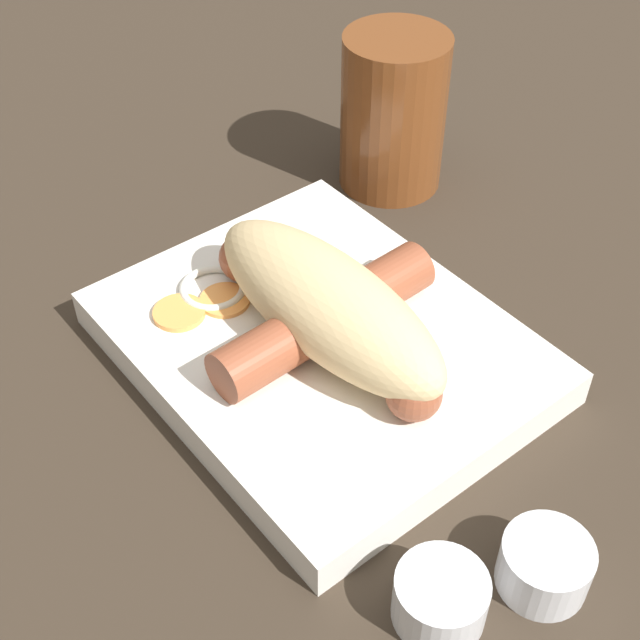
# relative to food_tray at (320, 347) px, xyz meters

# --- Properties ---
(ground_plane) EXTENTS (3.00, 3.00, 0.00)m
(ground_plane) POSITION_rel_food_tray_xyz_m (0.00, 0.00, -0.01)
(ground_plane) COLOR #33281E
(food_tray) EXTENTS (0.25, 0.20, 0.02)m
(food_tray) POSITION_rel_food_tray_xyz_m (0.00, 0.00, 0.00)
(food_tray) COLOR silver
(food_tray) RESTS_ON ground_plane
(bread_roll) EXTENTS (0.18, 0.07, 0.05)m
(bread_roll) POSITION_rel_food_tray_xyz_m (-0.01, 0.00, 0.04)
(bread_roll) COLOR #DBBC84
(bread_roll) RESTS_ON food_tray
(sausage) EXTENTS (0.18, 0.15, 0.03)m
(sausage) POSITION_rel_food_tray_xyz_m (-0.01, 0.00, 0.03)
(sausage) COLOR brown
(sausage) RESTS_ON food_tray
(pickled_veggies) EXTENTS (0.05, 0.07, 0.01)m
(pickled_veggies) POSITION_rel_food_tray_xyz_m (0.07, 0.04, 0.01)
(pickled_veggies) COLOR #F99E4C
(pickled_veggies) RESTS_ON food_tray
(condiment_cup_near) EXTENTS (0.04, 0.04, 0.03)m
(condiment_cup_near) POSITION_rel_food_tray_xyz_m (-0.17, 0.06, 0.00)
(condiment_cup_near) COLOR silver
(condiment_cup_near) RESTS_ON ground_plane
(condiment_cup_far) EXTENTS (0.04, 0.04, 0.03)m
(condiment_cup_far) POSITION_rel_food_tray_xyz_m (-0.18, 0.01, 0.00)
(condiment_cup_far) COLOR silver
(condiment_cup_far) RESTS_ON ground_plane
(drink_glass) EXTENTS (0.08, 0.08, 0.12)m
(drink_glass) POSITION_rel_food_tray_xyz_m (0.12, -0.16, 0.05)
(drink_glass) COLOR brown
(drink_glass) RESTS_ON ground_plane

